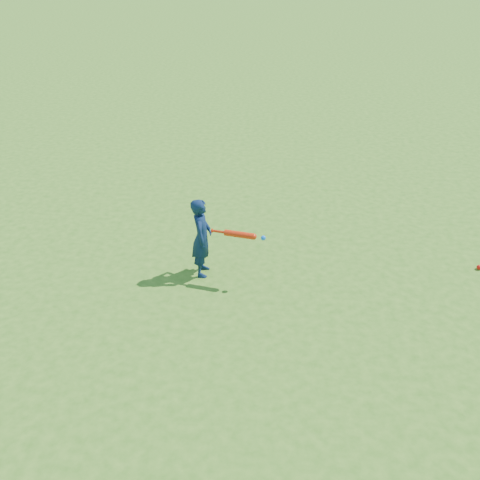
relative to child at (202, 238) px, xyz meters
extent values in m
plane|color=#3B731B|center=(0.42, 0.39, -0.52)|extent=(80.00, 80.00, 0.00)
imported|color=#0D1F3F|center=(0.00, 0.00, 0.00)|extent=(0.26, 0.39, 1.05)
sphere|color=red|center=(3.59, 0.42, -0.49)|extent=(0.06, 0.06, 0.06)
cylinder|color=red|center=(0.14, -0.07, 0.15)|extent=(0.02, 0.05, 0.05)
cylinder|color=red|center=(0.23, -0.09, 0.15)|extent=(0.18, 0.06, 0.03)
cylinder|color=red|center=(0.48, -0.14, 0.15)|extent=(0.37, 0.15, 0.08)
sphere|color=red|center=(0.66, -0.17, 0.15)|extent=(0.08, 0.08, 0.08)
sphere|color=blue|center=(0.78, -0.20, 0.15)|extent=(0.06, 0.06, 0.06)
camera|label=1|loc=(1.03, -5.76, 3.27)|focal=40.00mm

